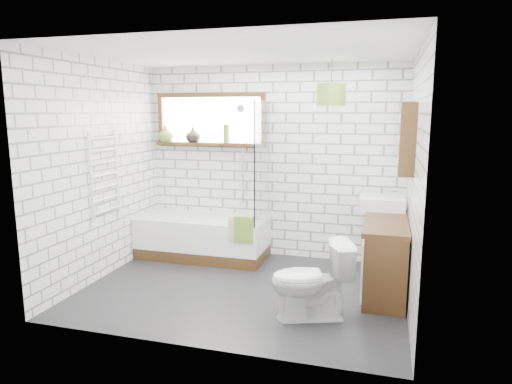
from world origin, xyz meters
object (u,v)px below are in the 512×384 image
(bathtub, at_px, (203,237))
(toilet, at_px, (311,280))
(pendant, at_px, (331,95))
(vanity, at_px, (385,255))
(basin, at_px, (382,203))

(bathtub, bearing_deg, toilet, -40.62)
(bathtub, relative_size, pendant, 5.13)
(vanity, distance_m, toilet, 1.13)
(basin, distance_m, pendant, 1.39)
(bathtub, distance_m, pendant, 2.48)
(basin, bearing_deg, toilet, -112.95)
(bathtub, height_order, basin, basin)
(bathtub, height_order, vanity, vanity)
(toilet, distance_m, pendant, 2.13)
(vanity, distance_m, pendant, 1.86)
(vanity, xyz_separation_m, basin, (-0.06, 0.50, 0.47))
(bathtub, distance_m, basin, 2.35)
(basin, distance_m, toilet, 1.62)
(bathtub, xyz_separation_m, basin, (2.27, -0.02, 0.59))
(basin, relative_size, toilet, 0.68)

